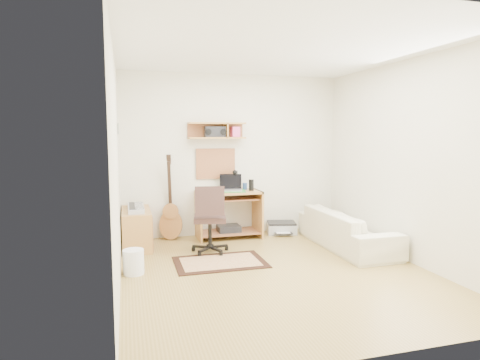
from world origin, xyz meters
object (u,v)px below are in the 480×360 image
object	(u,v)px
desk	(229,214)
cabinet	(136,229)
printer	(281,228)
task_chair	(210,218)
sofa	(347,223)

from	to	relation	value
desk	cabinet	world-z (taller)	desk
desk	printer	bearing A→B (deg)	2.93
desk	cabinet	distance (m)	1.44
desk	task_chair	distance (m)	0.87
printer	sofa	world-z (taller)	sofa
desk	task_chair	bearing A→B (deg)	-121.66
desk	sofa	size ratio (longest dim) A/B	0.54
desk	task_chair	size ratio (longest dim) A/B	1.03
printer	sofa	distance (m)	1.24
desk	cabinet	bearing A→B (deg)	-173.03
printer	sofa	xyz separation A→B (m)	(0.61, -1.05, 0.27)
task_chair	sofa	world-z (taller)	task_chair
printer	task_chair	bearing A→B (deg)	-137.31
sofa	printer	bearing A→B (deg)	30.16
desk	cabinet	xyz separation A→B (m)	(-1.43, -0.18, -0.10)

